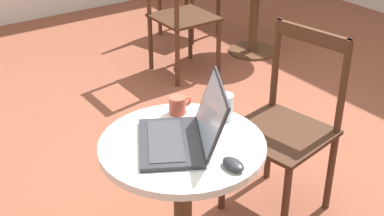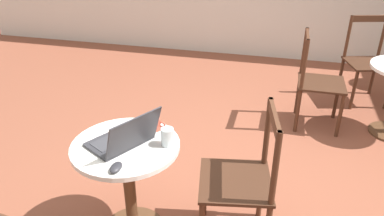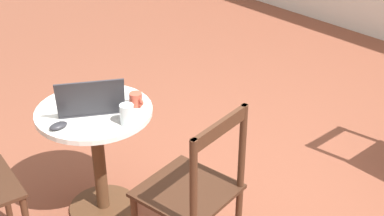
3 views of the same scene
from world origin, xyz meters
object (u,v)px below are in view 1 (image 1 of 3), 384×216
Objects in this scene: chair_near_right at (286,128)px; chair_mid_left at (179,17)px; cafe_table_near at (183,183)px; mug at (178,105)px; mouse at (233,164)px; drinking_glass at (224,107)px; laptop at (184,133)px.

chair_mid_left is at bearing 73.45° from chair_near_right.
mug is at bearing 59.98° from cafe_table_near.
chair_near_right is at bearing 30.11° from mouse.
mouse is (-1.15, -2.07, 0.25)m from chair_mid_left.
chair_mid_left is 8.83× the size of mug.
chair_mid_left is at bearing 61.57° from drinking_glass.
chair_near_right is at bearing -106.55° from chair_mid_left.
cafe_table_near is 0.74× the size of chair_near_right.
mouse is at bearing -77.13° from laptop.
drinking_glass is (-0.96, -1.77, 0.29)m from chair_mid_left.
chair_mid_left is 9.43× the size of mouse.
chair_near_right is 0.65m from mug.
mug is (-1.09, -1.62, 0.27)m from chair_mid_left.
chair_mid_left is (1.21, 1.82, -0.04)m from cafe_table_near.
drinking_glass reaches higher than cafe_table_near.
chair_near_right reaches higher than cafe_table_near.
chair_near_right is 1.77m from chair_mid_left.
laptop reaches higher than drinking_glass.
cafe_table_near is 0.36m from drinking_glass.
chair_near_right is 1.00× the size of chair_mid_left.
mug is at bearing 61.20° from laptop.
laptop is at bearing -123.33° from chair_mid_left.
drinking_glass reaches higher than mouse.
chair_near_right reaches higher than mouse.
chair_near_right is 0.54m from drinking_glass.
mouse is at bearing -122.85° from drinking_glass.
chair_near_right is at bearing 11.25° from laptop.
laptop is (-0.70, -0.14, 0.28)m from chair_near_right.
chair_near_right is (0.70, 0.13, -0.04)m from cafe_table_near.
laptop reaches higher than mouse.
laptop is (-1.21, -1.84, 0.28)m from chair_mid_left.
cafe_table_near is at bearing 87.93° from laptop.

